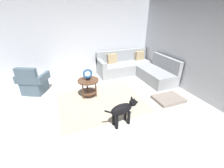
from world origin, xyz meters
TOP-DOWN VIEW (x-y plane):
  - ground_plane at (0.00, 0.00)m, footprint 6.00×6.00m
  - wall_back at (0.00, 2.94)m, footprint 6.00×0.12m
  - wall_right at (2.94, 0.00)m, footprint 0.12×6.00m
  - area_rug at (0.15, 0.70)m, footprint 2.30×1.90m
  - sectional_couch at (1.99, 2.02)m, footprint 2.20×2.25m
  - armchair at (-1.61, 1.94)m, footprint 0.98×0.89m
  - side_table at (-0.08, 1.12)m, footprint 0.60×0.60m
  - torus_sculpture at (-0.08, 1.12)m, footprint 0.28×0.08m
  - dog_bed_mat at (1.98, 0.08)m, footprint 0.80×0.60m
  - dog at (0.35, -0.33)m, footprint 0.85×0.30m
  - dog_toy_ball at (-0.04, 0.83)m, footprint 0.07×0.07m

SIDE VIEW (x-z plane):
  - ground_plane at x=0.00m, z-range -0.10..0.00m
  - area_rug at x=0.15m, z-range 0.00..0.01m
  - dog_toy_ball at x=-0.04m, z-range 0.00..0.07m
  - dog_bed_mat at x=1.98m, z-range 0.00..0.09m
  - sectional_couch at x=1.99m, z-range -0.15..0.73m
  - armchair at x=-1.61m, z-range -0.12..0.76m
  - dog at x=0.35m, z-range 0.06..0.69m
  - side_table at x=-0.08m, z-range 0.15..0.69m
  - torus_sculpture at x=-0.08m, z-range 0.55..0.87m
  - wall_back at x=0.00m, z-range 0.00..2.70m
  - wall_right at x=2.94m, z-range 0.00..2.70m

